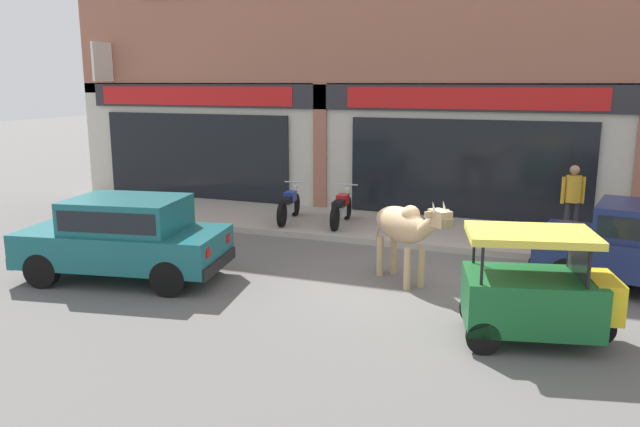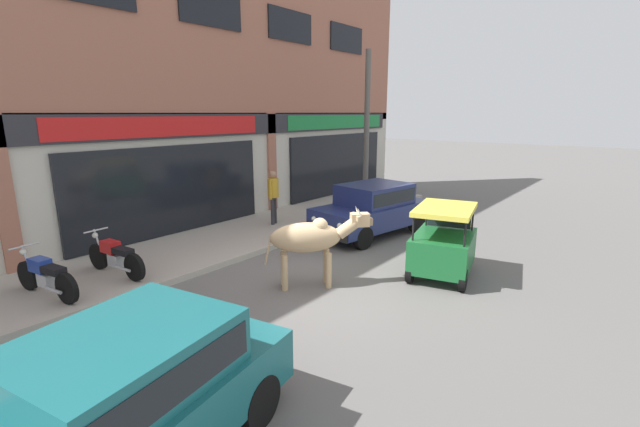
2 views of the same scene
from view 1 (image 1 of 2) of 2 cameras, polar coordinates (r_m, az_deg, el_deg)
name	(u,v)px [view 1 (image 1 of 2)]	position (r m, az deg, el deg)	size (l,w,h in m)	color
ground_plane	(420,284)	(10.98, 9.14, -6.41)	(90.00, 90.00, 0.00)	#605E5B
sidewalk	(455,233)	(14.45, 12.22, -1.78)	(19.00, 2.96, 0.14)	#A8A093
shop_building	(476,14)	(15.86, 14.06, 17.28)	(23.00, 1.40, 10.38)	#9E604C
cow	(404,226)	(10.76, 7.71, -1.18)	(1.72, 1.63, 1.61)	tan
car_1	(125,234)	(11.44, -17.38, -1.82)	(3.79, 2.19, 1.46)	black
auto_rickshaw	(536,294)	(8.84, 19.17, -6.99)	(2.13, 1.52, 1.52)	black
motorcycle_0	(289,205)	(15.01, -2.87, 0.76)	(0.54, 1.80, 0.88)	black
motorcycle_1	(341,208)	(14.61, 1.96, 0.46)	(0.52, 1.81, 0.88)	black
pedestrian	(573,194)	(14.10, 22.10, 1.64)	(0.47, 0.32, 1.60)	#2D2D33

